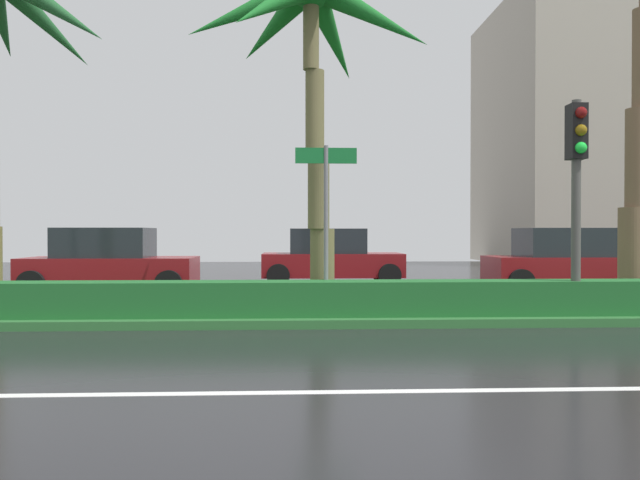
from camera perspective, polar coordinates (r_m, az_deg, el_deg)
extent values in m
cube|color=black|center=(13.23, -0.61, -6.46)|extent=(90.00, 42.00, 0.10)
cube|color=white|center=(6.34, 1.55, -13.82)|extent=(81.00, 0.14, 0.01)
cube|color=#2D6B33|center=(12.23, -0.45, -6.45)|extent=(85.50, 4.00, 0.15)
cube|color=#1E6028|center=(10.79, -0.19, -5.40)|extent=(76.50, 0.70, 0.60)
cone|color=#215A2C|center=(12.99, -24.12, 19.42)|extent=(2.53, 0.82, 1.88)
cone|color=#215A2C|center=(14.10, -24.34, 18.08)|extent=(1.85, 2.41, 1.80)
cylinder|color=brown|center=(12.06, 0.21, -2.57)|extent=(0.48, 0.48, 1.52)
cylinder|color=brown|center=(12.00, -0.13, 4.67)|extent=(0.42, 0.42, 1.52)
cylinder|color=brown|center=(12.13, -0.48, 11.87)|extent=(0.36, 0.36, 1.52)
cylinder|color=brown|center=(12.45, -0.83, 18.81)|extent=(0.30, 0.30, 1.52)
cone|color=#196F25|center=(12.75, 4.65, 19.95)|extent=(2.59, 0.81, 1.56)
cone|color=#196F25|center=(13.47, 1.09, 18.33)|extent=(1.55, 2.47, 1.78)
cone|color=#196F25|center=(13.49, -4.09, 19.18)|extent=(1.96, 2.41, 1.43)
cone|color=#196F25|center=(12.49, -6.46, 20.36)|extent=(2.58, 0.76, 1.56)
cone|color=#196F25|center=(11.69, -4.05, 21.03)|extent=(1.90, 2.31, 1.81)
cylinder|color=brown|center=(13.70, 26.82, -1.37)|extent=(0.53, 0.53, 1.94)
cylinder|color=brown|center=(13.78, 27.23, 6.73)|extent=(0.47, 0.47, 1.94)
cylinder|color=#4C4C47|center=(11.65, 22.53, 2.75)|extent=(0.16, 0.16, 3.75)
cube|color=black|center=(11.77, 22.56, 9.20)|extent=(0.28, 0.32, 0.96)
sphere|color=maroon|center=(11.67, 22.93, 10.76)|extent=(0.20, 0.20, 0.20)
sphere|color=#7F600F|center=(11.62, 22.92, 9.31)|extent=(0.20, 0.20, 0.20)
sphere|color=#1EEA3F|center=(11.58, 22.91, 7.84)|extent=(0.20, 0.20, 0.20)
cylinder|color=slate|center=(11.05, 0.56, 0.98)|extent=(0.08, 0.08, 3.00)
cube|color=#146B2D|center=(11.13, 0.56, 7.78)|extent=(1.10, 0.03, 0.28)
cube|color=maroon|center=(16.84, -18.70, -2.74)|extent=(4.30, 1.76, 0.72)
cube|color=#1E2328|center=(16.86, -19.20, -0.23)|extent=(2.30, 1.58, 0.76)
cylinder|color=black|center=(17.36, -12.62, -3.48)|extent=(0.68, 0.22, 0.68)
cylinder|color=black|center=(15.60, -13.78, -3.95)|extent=(0.68, 0.22, 0.68)
cylinder|color=black|center=(18.23, -22.90, -3.32)|extent=(0.68, 0.22, 0.68)
cylinder|color=black|center=(16.56, -25.08, -3.73)|extent=(0.68, 0.22, 0.68)
cube|color=maroon|center=(19.15, 1.14, -2.30)|extent=(4.30, 1.76, 0.72)
cube|color=#1E2328|center=(19.12, 0.69, -0.09)|extent=(2.30, 1.58, 0.76)
cylinder|color=black|center=(20.23, 5.65, -2.89)|extent=(0.68, 0.22, 0.68)
cylinder|color=black|center=(18.46, 6.44, -3.23)|extent=(0.68, 0.22, 0.68)
cylinder|color=black|center=(20.03, -3.75, -2.92)|extent=(0.68, 0.22, 0.68)
cylinder|color=black|center=(18.24, -3.87, -3.27)|extent=(0.68, 0.22, 0.68)
cube|color=maroon|center=(17.87, 21.99, -2.56)|extent=(4.30, 1.76, 0.72)
cube|color=#1E2328|center=(17.78, 21.56, -0.19)|extent=(2.30, 1.58, 0.76)
cylinder|color=black|center=(19.42, 25.33, -3.09)|extent=(0.68, 0.22, 0.68)
cylinder|color=black|center=(18.12, 16.04, -3.32)|extent=(0.68, 0.22, 0.68)
cylinder|color=black|center=(16.42, 18.04, -3.74)|extent=(0.68, 0.22, 0.68)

